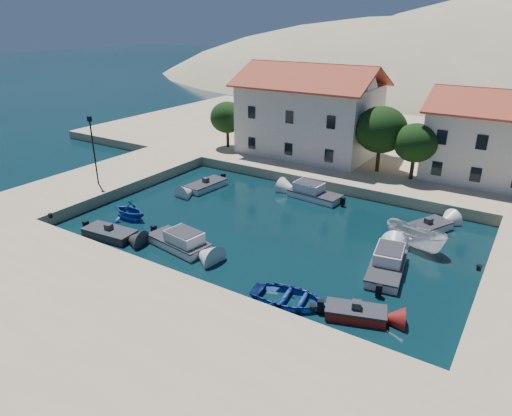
{
  "coord_description": "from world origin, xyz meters",
  "views": [
    {
      "loc": [
        16.29,
        -17.64,
        15.23
      ],
      "look_at": [
        -0.73,
        8.92,
        2.0
      ],
      "focal_mm": 32.0,
      "sensor_mm": 36.0,
      "label": 1
    }
  ],
  "objects_px": {
    "lamppost": "(93,144)",
    "cabin_cruiser_south": "(179,241)",
    "rowboat_south": "(289,303)",
    "cabin_cruiser_east": "(387,266)",
    "building_mid": "(488,134)",
    "building_left": "(309,109)",
    "boat_east": "(414,247)"
  },
  "relations": [
    {
      "from": "building_mid",
      "to": "cabin_cruiser_east",
      "type": "bearing_deg",
      "value": -96.69
    },
    {
      "from": "cabin_cruiser_south",
      "to": "lamppost",
      "type": "bearing_deg",
      "value": 171.42
    },
    {
      "from": "cabin_cruiser_south",
      "to": "boat_east",
      "type": "xyz_separation_m",
      "value": [
        14.24,
        9.1,
        -0.48
      ]
    },
    {
      "from": "cabin_cruiser_south",
      "to": "cabin_cruiser_east",
      "type": "bearing_deg",
      "value": 26.71
    },
    {
      "from": "lamppost",
      "to": "cabin_cruiser_east",
      "type": "xyz_separation_m",
      "value": [
        27.08,
        0.39,
        -4.28
      ]
    },
    {
      "from": "building_mid",
      "to": "boat_east",
      "type": "xyz_separation_m",
      "value": [
        -1.85,
        -16.02,
        -5.22
      ]
    },
    {
      "from": "cabin_cruiser_south",
      "to": "cabin_cruiser_east",
      "type": "relative_size",
      "value": 0.96
    },
    {
      "from": "building_left",
      "to": "cabin_cruiser_east",
      "type": "relative_size",
      "value": 2.75
    },
    {
      "from": "cabin_cruiser_east",
      "to": "cabin_cruiser_south",
      "type": "bearing_deg",
      "value": 98.8
    },
    {
      "from": "building_mid",
      "to": "rowboat_south",
      "type": "xyz_separation_m",
      "value": [
        -6.04,
        -26.95,
        -5.22
      ]
    },
    {
      "from": "rowboat_south",
      "to": "lamppost",
      "type": "bearing_deg",
      "value": 66.47
    },
    {
      "from": "building_mid",
      "to": "cabin_cruiser_south",
      "type": "distance_m",
      "value": 30.2
    },
    {
      "from": "building_left",
      "to": "rowboat_south",
      "type": "relative_size",
      "value": 3.2
    },
    {
      "from": "lamppost",
      "to": "cabin_cruiser_south",
      "type": "distance_m",
      "value": 14.67
    },
    {
      "from": "building_left",
      "to": "lamppost",
      "type": "bearing_deg",
      "value": -119.9
    },
    {
      "from": "building_left",
      "to": "boat_east",
      "type": "height_order",
      "value": "building_left"
    },
    {
      "from": "cabin_cruiser_south",
      "to": "boat_east",
      "type": "relative_size",
      "value": 1.09
    },
    {
      "from": "cabin_cruiser_east",
      "to": "boat_east",
      "type": "bearing_deg",
      "value": -16.49
    },
    {
      "from": "lamppost",
      "to": "rowboat_south",
      "type": "distance_m",
      "value": 24.67
    },
    {
      "from": "building_left",
      "to": "rowboat_south",
      "type": "xyz_separation_m",
      "value": [
        11.96,
        -25.95,
        -5.94
      ]
    },
    {
      "from": "rowboat_south",
      "to": "boat_east",
      "type": "xyz_separation_m",
      "value": [
        4.19,
        10.93,
        0.0
      ]
    },
    {
      "from": "rowboat_south",
      "to": "cabin_cruiser_south",
      "type": "bearing_deg",
      "value": 70.36
    },
    {
      "from": "building_left",
      "to": "cabin_cruiser_east",
      "type": "distance_m",
      "value": 25.64
    },
    {
      "from": "cabin_cruiser_south",
      "to": "boat_east",
      "type": "height_order",
      "value": "cabin_cruiser_south"
    },
    {
      "from": "building_left",
      "to": "lamppost",
      "type": "height_order",
      "value": "building_left"
    },
    {
      "from": "rowboat_south",
      "to": "cabin_cruiser_east",
      "type": "distance_m",
      "value": 7.31
    },
    {
      "from": "cabin_cruiser_south",
      "to": "rowboat_south",
      "type": "height_order",
      "value": "cabin_cruiser_south"
    },
    {
      "from": "building_mid",
      "to": "lamppost",
      "type": "relative_size",
      "value": 1.69
    },
    {
      "from": "building_mid",
      "to": "lamppost",
      "type": "bearing_deg",
      "value": -144.55
    },
    {
      "from": "cabin_cruiser_south",
      "to": "boat_east",
      "type": "distance_m",
      "value": 16.9
    },
    {
      "from": "cabin_cruiser_east",
      "to": "building_left",
      "type": "bearing_deg",
      "value": 29.03
    },
    {
      "from": "boat_east",
      "to": "building_mid",
      "type": "bearing_deg",
      "value": 10.98
    }
  ]
}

